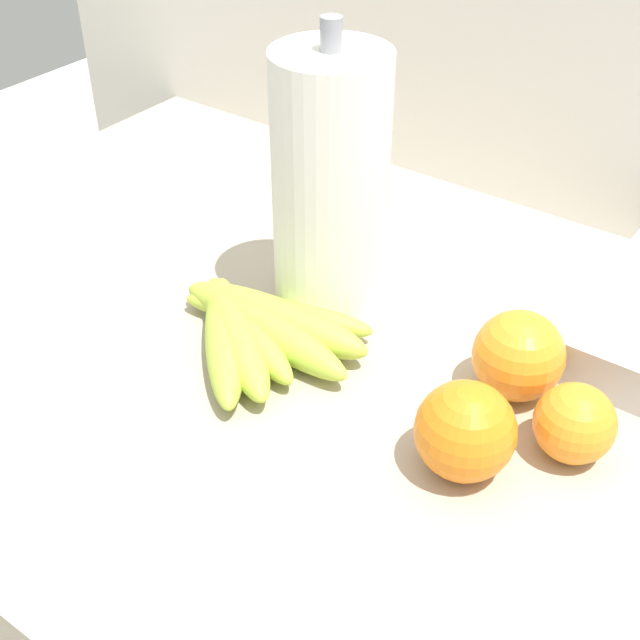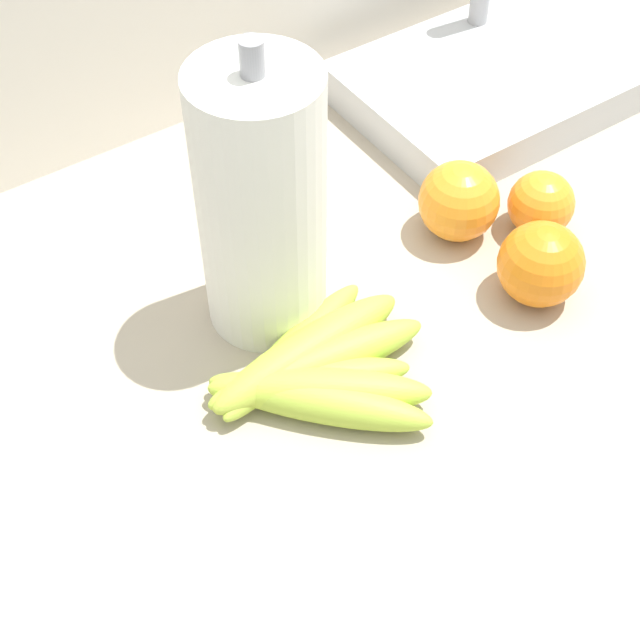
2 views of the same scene
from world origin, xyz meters
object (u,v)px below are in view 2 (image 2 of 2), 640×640
(orange_front, at_px, (541,204))
(sink_basin, at_px, (520,68))
(orange_back_left, at_px, (461,200))
(orange_center, at_px, (541,264))
(paper_towel_roll, at_px, (261,206))
(banana_bunch, at_px, (313,372))

(orange_front, relative_size, sink_basin, 0.16)
(orange_back_left, relative_size, orange_center, 1.00)
(orange_back_left, bearing_deg, paper_towel_roll, 175.45)
(banana_bunch, bearing_deg, paper_towel_roll, 81.04)
(orange_back_left, xyz_separation_m, sink_basin, (0.22, 0.16, -0.02))
(orange_back_left, xyz_separation_m, paper_towel_roll, (-0.22, 0.02, 0.09))
(orange_center, distance_m, orange_front, 0.09)
(orange_back_left, xyz_separation_m, orange_center, (0.00, -0.11, 0.00))
(paper_towel_roll, distance_m, sink_basin, 0.48)
(orange_center, bearing_deg, sink_basin, 50.69)
(banana_bunch, relative_size, paper_towel_roll, 0.73)
(banana_bunch, height_order, orange_back_left, orange_back_left)
(banana_bunch, distance_m, orange_center, 0.25)
(orange_center, relative_size, orange_front, 1.22)
(orange_back_left, bearing_deg, sink_basin, 34.91)
(paper_towel_roll, bearing_deg, sink_basin, 17.25)
(banana_bunch, height_order, orange_front, orange_front)
(paper_towel_roll, bearing_deg, orange_center, -29.97)
(sink_basin, bearing_deg, orange_back_left, -145.09)
(orange_back_left, bearing_deg, banana_bunch, -160.50)
(paper_towel_roll, height_order, sink_basin, paper_towel_roll)
(banana_bunch, xyz_separation_m, sink_basin, (0.46, 0.24, 0.01))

